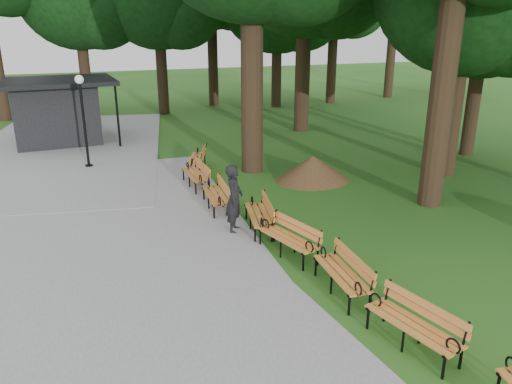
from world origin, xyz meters
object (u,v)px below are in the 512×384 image
object	(u,v)px
kiosk	(56,112)
bench_4	(258,215)
dirt_mound	(313,168)
lawn_tree_5	(488,0)
bench_1	(413,326)
lamp_post	(82,103)
bench_2	(342,274)
bench_7	(196,159)
bench_3	(288,239)
person	(234,199)
bench_5	(216,195)
bench_6	(195,175)

from	to	relation	value
kiosk	bench_4	xyz separation A→B (m)	(5.20, -12.68, -1.02)
dirt_mound	lawn_tree_5	size ratio (longest dim) A/B	0.25
bench_1	bench_4	distance (m)	5.78
kiosk	bench_1	world-z (taller)	kiosk
lamp_post	bench_4	distance (m)	9.17
kiosk	lamp_post	distance (m)	4.97
bench_2	bench_1	bearing A→B (deg)	9.97
bench_2	bench_7	size ratio (longest dim) A/B	1.00
bench_2	bench_3	distance (m)	2.02
person	dirt_mound	size ratio (longest dim) A/B	0.83
kiosk	lamp_post	size ratio (longest dim) A/B	1.33
bench_2	bench_7	bearing A→B (deg)	-172.34
bench_1	bench_2	distance (m)	2.07
bench_4	bench_5	bearing A→B (deg)	-150.01
bench_2	bench_4	bearing A→B (deg)	-169.06
bench_4	bench_7	bearing A→B (deg)	-166.76
kiosk	lawn_tree_5	distance (m)	18.80
bench_3	bench_7	xyz separation A→B (m)	(-0.38, 7.83, 0.00)
bench_6	bench_5	bearing A→B (deg)	0.48
person	bench_2	bearing A→B (deg)	-136.11
lawn_tree_5	kiosk	bearing A→B (deg)	153.52
bench_4	bench_5	distance (m)	2.03
bench_3	lawn_tree_5	size ratio (longest dim) A/B	0.21
lamp_post	bench_6	distance (m)	5.45
bench_3	bench_4	bearing A→B (deg)	168.49
kiosk	bench_2	bearing A→B (deg)	-74.92
bench_1	dirt_mound	bearing A→B (deg)	150.48
person	bench_4	world-z (taller)	person
bench_4	lawn_tree_5	distance (m)	13.28
bench_3	bench_4	world-z (taller)	same
bench_3	kiosk	bearing A→B (deg)	-175.75
bench_2	person	bearing A→B (deg)	-160.10
lamp_post	lawn_tree_5	xyz separation A→B (m)	(15.18, -3.38, 3.66)
person	bench_6	world-z (taller)	person
bench_3	bench_2	bearing A→B (deg)	-6.15
person	lawn_tree_5	size ratio (longest dim) A/B	0.20
bench_1	bench_3	distance (m)	4.09
person	lawn_tree_5	distance (m)	13.58
lamp_post	bench_5	bearing A→B (deg)	-60.37
lamp_post	kiosk	bearing A→B (deg)	103.25
bench_1	bench_4	world-z (taller)	same
bench_5	bench_6	distance (m)	2.24
dirt_mound	bench_4	world-z (taller)	dirt_mound
lamp_post	bench_7	size ratio (longest dim) A/B	1.85
bench_3	bench_5	distance (m)	3.69
lamp_post	bench_6	xyz separation A→B (m)	(3.33, -3.79, -2.05)
bench_1	bench_2	size ratio (longest dim) A/B	1.00
bench_1	bench_5	bearing A→B (deg)	176.52
lawn_tree_5	bench_4	bearing A→B (deg)	-157.63
bench_1	bench_2	xyz separation A→B (m)	(-0.24, 2.06, 0.00)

